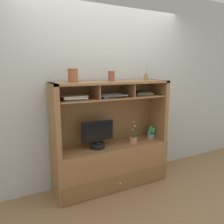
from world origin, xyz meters
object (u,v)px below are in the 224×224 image
at_px(potted_fern, 151,133).
at_px(tv_monitor, 98,137).
at_px(ceramic_vase, 111,76).
at_px(accent_vase, 73,75).
at_px(magazine_stack_left, 110,95).
at_px(magazine_stack_centre, 75,98).
at_px(diffuser_bottle, 146,77).
at_px(media_console, 112,154).
at_px(magazine_stack_right, 142,93).
at_px(potted_orchid, 133,139).

bearing_deg(potted_fern, tv_monitor, -177.77).
relative_size(ceramic_vase, accent_vase, 0.80).
height_order(magazine_stack_left, magazine_stack_centre, same).
relative_size(magazine_stack_left, diffuser_bottle, 1.87).
bearing_deg(accent_vase, media_console, 0.03).
relative_size(media_console, magazine_stack_centre, 4.96).
relative_size(magazine_stack_left, magazine_stack_centre, 1.31).
height_order(magazine_stack_right, ceramic_vase, ceramic_vase).
relative_size(magazine_stack_centre, magazine_stack_right, 1.13).
bearing_deg(accent_vase, potted_fern, 0.51).
distance_m(magazine_stack_centre, ceramic_vase, 0.58).
height_order(magazine_stack_left, diffuser_bottle, diffuser_bottle).
height_order(ceramic_vase, accent_vase, accent_vase).
height_order(potted_fern, magazine_stack_centre, magazine_stack_centre).
xyz_separation_m(magazine_stack_left, magazine_stack_right, (0.54, 0.05, -0.00)).
distance_m(tv_monitor, magazine_stack_centre, 0.62).
height_order(potted_fern, ceramic_vase, ceramic_vase).
relative_size(diffuser_bottle, accent_vase, 1.35).
xyz_separation_m(potted_orchid, magazine_stack_right, (0.19, 0.09, 0.65)).
bearing_deg(tv_monitor, media_console, 6.37).
relative_size(tv_monitor, accent_vase, 2.62).
relative_size(potted_fern, ceramic_vase, 1.42).
xyz_separation_m(magazine_stack_right, ceramic_vase, (-0.52, -0.04, 0.26)).
bearing_deg(ceramic_vase, magazine_stack_left, -156.62).
bearing_deg(magazine_stack_right, tv_monitor, -174.53).
bearing_deg(magazine_stack_centre, tv_monitor, 0.62).
distance_m(tv_monitor, potted_fern, 0.92).
relative_size(magazine_stack_centre, accent_vase, 1.93).
xyz_separation_m(tv_monitor, magazine_stack_right, (0.74, 0.07, 0.54)).
distance_m(media_console, magazine_stack_left, 0.84).
distance_m(magazine_stack_centre, accent_vase, 0.27).
relative_size(tv_monitor, potted_fern, 2.30).
relative_size(media_console, diffuser_bottle, 7.08).
distance_m(potted_orchid, magazine_stack_centre, 1.08).
xyz_separation_m(magazine_stack_left, magazine_stack_centre, (-0.50, -0.03, -0.00)).
bearing_deg(magazine_stack_right, magazine_stack_left, -175.04).
relative_size(potted_orchid, magazine_stack_left, 0.73).
distance_m(potted_orchid, diffuser_bottle, 0.91).
relative_size(media_console, tv_monitor, 3.65).
distance_m(potted_fern, diffuser_bottle, 0.86).
bearing_deg(accent_vase, ceramic_vase, 0.97).
height_order(diffuser_bottle, accent_vase, diffuser_bottle).
xyz_separation_m(potted_orchid, magazine_stack_left, (-0.35, 0.04, 0.66)).
xyz_separation_m(potted_fern, magazine_stack_right, (-0.17, 0.04, 0.61)).
bearing_deg(potted_orchid, magazine_stack_centre, 178.93).
height_order(media_console, diffuser_bottle, diffuser_bottle).
distance_m(media_console, magazine_stack_centre, 0.99).
height_order(potted_fern, magazine_stack_left, magazine_stack_left).
relative_size(potted_fern, magazine_stack_left, 0.45).
xyz_separation_m(tv_monitor, potted_fern, (0.91, 0.04, -0.07)).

